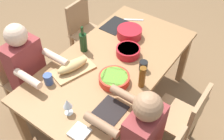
{
  "coord_description": "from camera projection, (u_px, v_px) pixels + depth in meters",
  "views": [
    {
      "loc": [
        1.54,
        1.11,
        2.5
      ],
      "look_at": [
        0.0,
        0.0,
        0.63
      ],
      "focal_mm": 41.99,
      "sensor_mm": 36.0,
      "label": 1
    }
  ],
  "objects": [
    {
      "name": "chair_near_right",
      "position": [
        22.0,
        76.0,
        2.8
      ],
      "size": [
        0.4,
        0.4,
        0.85
      ],
      "color": "#A87F56",
      "rests_on": "ground_plane"
    },
    {
      "name": "cup_far_center",
      "position": [
        143.0,
        66.0,
        2.47
      ],
      "size": [
        0.08,
        0.08,
        0.1
      ],
      "primitive_type": "cylinder",
      "color": "black",
      "rests_on": "dining_table"
    },
    {
      "name": "diner_near_right",
      "position": [
        29.0,
        69.0,
        2.58
      ],
      "size": [
        0.41,
        0.53,
        1.2
      ],
      "color": "#2D2D38",
      "rests_on": "ground_plane"
    },
    {
      "name": "placemat_far_right",
      "position": [
        108.0,
        113.0,
        2.14
      ],
      "size": [
        0.32,
        0.23,
        0.01
      ],
      "primitive_type": "cube",
      "color": "black",
      "rests_on": "dining_table"
    },
    {
      "name": "serving_bowl_salad",
      "position": [
        114.0,
        78.0,
        2.37
      ],
      "size": [
        0.28,
        0.28,
        0.07
      ],
      "color": "red",
      "rests_on": "dining_table"
    },
    {
      "name": "ground_plane",
      "position": [
        112.0,
        108.0,
        3.11
      ],
      "size": [
        8.0,
        8.0,
        0.0
      ],
      "primitive_type": "plane",
      "color": "brown"
    },
    {
      "name": "carving_knife",
      "position": [
        134.0,
        20.0,
        3.1
      ],
      "size": [
        0.14,
        0.21,
        0.01
      ],
      "primitive_type": "cube",
      "rotation": [
        0.0,
        0.0,
        2.12
      ],
      "color": "silver",
      "rests_on": "dining_table"
    },
    {
      "name": "wine_glass",
      "position": [
        67.0,
        104.0,
        2.07
      ],
      "size": [
        0.08,
        0.08,
        0.17
      ],
      "color": "silver",
      "rests_on": "dining_table"
    },
    {
      "name": "dining_table",
      "position": [
        112.0,
        68.0,
        2.64
      ],
      "size": [
        1.9,
        0.99,
        0.74
      ],
      "color": "#9E7044",
      "rests_on": "ground_plane"
    },
    {
      "name": "bread_loaf",
      "position": [
        73.0,
        65.0,
        2.46
      ],
      "size": [
        0.34,
        0.2,
        0.09
      ],
      "primitive_type": "ellipsoid",
      "rotation": [
        0.0,
        0.0,
        -0.29
      ],
      "color": "tan",
      "rests_on": "cutting_board"
    },
    {
      "name": "napkin_stack",
      "position": [
        79.0,
        132.0,
        2.0
      ],
      "size": [
        0.14,
        0.14,
        0.02
      ],
      "primitive_type": "cube",
      "rotation": [
        0.0,
        0.0,
        0.03
      ],
      "color": "white",
      "rests_on": "dining_table"
    },
    {
      "name": "placemat_near_left",
      "position": [
        115.0,
        25.0,
        3.02
      ],
      "size": [
        0.32,
        0.23,
        0.01
      ],
      "primitive_type": "cube",
      "color": "black",
      "rests_on": "dining_table"
    },
    {
      "name": "cup_near_right",
      "position": [
        48.0,
        79.0,
        2.35
      ],
      "size": [
        0.08,
        0.08,
        0.1
      ],
      "primitive_type": "cylinder",
      "color": "#334C8C",
      "rests_on": "dining_table"
    },
    {
      "name": "serving_bowl_pasta",
      "position": [
        129.0,
        32.0,
        2.84
      ],
      "size": [
        0.27,
        0.27,
        0.1
      ],
      "color": "#B21923",
      "rests_on": "dining_table"
    },
    {
      "name": "serving_bowl_fruit",
      "position": [
        128.0,
        51.0,
        2.63
      ],
      "size": [
        0.24,
        0.24,
        0.09
      ],
      "color": "#B21923",
      "rests_on": "dining_table"
    },
    {
      "name": "diner_far_right",
      "position": [
        138.0,
        135.0,
        2.05
      ],
      "size": [
        0.41,
        0.53,
        1.2
      ],
      "color": "#2D2D38",
      "rests_on": "ground_plane"
    },
    {
      "name": "chair_far_center",
      "position": [
        183.0,
        117.0,
        2.43
      ],
      "size": [
        0.4,
        0.4,
        0.85
      ],
      "color": "#A87F56",
      "rests_on": "ground_plane"
    },
    {
      "name": "cutting_board",
      "position": [
        73.0,
        70.0,
        2.49
      ],
      "size": [
        0.45,
        0.33,
        0.02
      ],
      "primitive_type": "cube",
      "rotation": [
        0.0,
        0.0,
        -0.29
      ],
      "color": "tan",
      "rests_on": "dining_table"
    },
    {
      "name": "wine_bottle",
      "position": [
        83.0,
        42.0,
        2.64
      ],
      "size": [
        0.08,
        0.08,
        0.29
      ],
      "color": "#193819",
      "rests_on": "dining_table"
    },
    {
      "name": "chair_near_left",
      "position": [
        85.0,
        29.0,
        3.41
      ],
      "size": [
        0.4,
        0.4,
        0.85
      ],
      "color": "#A87F56",
      "rests_on": "ground_plane"
    },
    {
      "name": "beer_bottle",
      "position": [
        142.0,
        77.0,
        2.29
      ],
      "size": [
        0.06,
        0.06,
        0.22
      ],
      "primitive_type": "cylinder",
      "color": "brown",
      "rests_on": "dining_table"
    }
  ]
}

